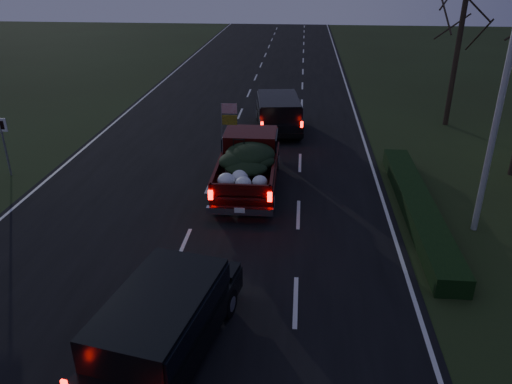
% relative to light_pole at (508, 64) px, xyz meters
% --- Properties ---
extents(ground, '(120.00, 120.00, 0.00)m').
position_rel_light_pole_xyz_m(ground, '(-9.50, -2.00, -5.48)').
color(ground, black).
rests_on(ground, ground).
extents(road_asphalt, '(14.00, 120.00, 0.02)m').
position_rel_light_pole_xyz_m(road_asphalt, '(-9.50, -2.00, -5.47)').
color(road_asphalt, black).
rests_on(road_asphalt, ground).
extents(hedge_row, '(1.00, 10.00, 0.60)m').
position_rel_light_pole_xyz_m(hedge_row, '(-1.70, 1.00, -5.18)').
color(hedge_row, black).
rests_on(hedge_row, ground).
extents(light_pole, '(0.50, 0.90, 9.16)m').
position_rel_light_pole_xyz_m(light_pole, '(0.00, 0.00, 0.00)').
color(light_pole, silver).
rests_on(light_pole, ground).
extents(route_sign, '(0.55, 0.08, 2.50)m').
position_rel_light_pole_xyz_m(route_sign, '(-18.00, 3.00, -3.82)').
color(route_sign, gray).
rests_on(route_sign, ground).
extents(bare_tree_far, '(3.60, 3.60, 7.00)m').
position_rel_light_pole_xyz_m(bare_tree_far, '(2.00, 12.00, -0.25)').
color(bare_tree_far, black).
rests_on(bare_tree_far, ground).
extents(pickup_truck, '(2.29, 5.80, 3.02)m').
position_rel_light_pole_xyz_m(pickup_truck, '(-7.91, 2.68, -4.35)').
color(pickup_truck, '#3E0A08').
rests_on(pickup_truck, ground).
extents(lead_suv, '(2.73, 5.31, 1.46)m').
position_rel_light_pole_xyz_m(lead_suv, '(-7.12, 10.09, -4.38)').
color(lead_suv, black).
rests_on(lead_suv, ground).
extents(rear_suv, '(2.93, 5.16, 1.40)m').
position_rel_light_pole_xyz_m(rear_suv, '(-8.82, -6.69, -4.43)').
color(rear_suv, black).
rests_on(rear_suv, ground).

